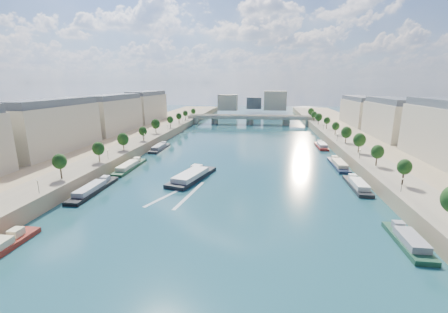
# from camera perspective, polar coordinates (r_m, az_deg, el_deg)

# --- Properties ---
(ground) EXTENTS (700.00, 700.00, 0.00)m
(ground) POSITION_cam_1_polar(r_m,az_deg,el_deg) (149.22, 2.80, -0.25)
(ground) COLOR #0D303A
(ground) RESTS_ON ground
(quay_left) EXTENTS (44.00, 520.00, 5.00)m
(quay_left) POSITION_cam_1_polar(r_m,az_deg,el_deg) (170.04, -22.16, 1.35)
(quay_left) COLOR #9E8460
(quay_left) RESTS_ON ground
(quay_right) EXTENTS (44.00, 520.00, 5.00)m
(quay_right) POSITION_cam_1_polar(r_m,az_deg,el_deg) (160.11, 29.43, -0.16)
(quay_right) COLOR #9E8460
(quay_right) RESTS_ON ground
(pave_left) EXTENTS (14.00, 520.00, 0.10)m
(pave_left) POSITION_cam_1_polar(r_m,az_deg,el_deg) (162.70, -17.63, 2.12)
(pave_left) COLOR gray
(pave_left) RESTS_ON quay_left
(pave_right) EXTENTS (14.00, 520.00, 0.10)m
(pave_right) POSITION_cam_1_polar(r_m,az_deg,el_deg) (154.52, 24.39, 0.93)
(pave_right) COLOR gray
(pave_right) RESTS_ON quay_right
(trees_left) EXTENTS (4.80, 268.80, 8.26)m
(trees_left) POSITION_cam_1_polar(r_m,az_deg,el_deg) (162.71, -16.84, 4.12)
(trees_left) COLOR #382B1E
(trees_left) RESTS_ON ground
(trees_right) EXTENTS (4.80, 268.80, 8.26)m
(trees_right) POSITION_cam_1_polar(r_m,az_deg,el_deg) (162.40, 22.92, 3.60)
(trees_right) COLOR #382B1E
(trees_right) RESTS_ON ground
(lamps_left) EXTENTS (0.36, 200.36, 4.28)m
(lamps_left) POSITION_cam_1_polar(r_m,az_deg,el_deg) (151.42, -17.73, 2.33)
(lamps_left) COLOR black
(lamps_left) RESTS_ON ground
(lamps_right) EXTENTS (0.36, 200.36, 4.28)m
(lamps_right) POSITION_cam_1_polar(r_m,az_deg,el_deg) (157.45, 22.41, 2.36)
(lamps_right) COLOR black
(lamps_right) RESTS_ON ground
(buildings_left) EXTENTS (16.00, 226.00, 23.20)m
(buildings_left) POSITION_cam_1_polar(r_m,az_deg,el_deg) (184.69, -24.28, 6.46)
(buildings_left) COLOR beige
(buildings_left) RESTS_ON ground
(buildings_right) EXTENTS (16.00, 226.00, 23.20)m
(buildings_right) POSITION_cam_1_polar(r_m,az_deg,el_deg) (173.89, 32.52, 5.13)
(buildings_right) COLOR beige
(buildings_right) RESTS_ON ground
(skyline) EXTENTS (79.00, 42.00, 22.00)m
(skyline) POSITION_cam_1_polar(r_m,az_deg,el_deg) (364.54, 6.20, 10.37)
(skyline) COLOR beige
(skyline) RESTS_ON ground
(bridge) EXTENTS (112.00, 12.00, 8.15)m
(bridge) POSITION_cam_1_polar(r_m,az_deg,el_deg) (271.26, 4.98, 7.19)
(bridge) COLOR #C1B79E
(bridge) RESTS_ON ground
(tour_barge) EXTENTS (15.03, 29.16, 3.81)m
(tour_barge) POSITION_cam_1_polar(r_m,az_deg,el_deg) (116.98, -6.13, -3.77)
(tour_barge) COLOR black
(tour_barge) RESTS_ON ground
(wake) EXTENTS (14.27, 25.91, 0.04)m
(wake) POSITION_cam_1_polar(r_m,az_deg,el_deg) (102.18, -8.28, -7.11)
(wake) COLOR silver
(wake) RESTS_ON ground
(moored_barges_left) EXTENTS (5.00, 156.12, 3.60)m
(moored_barges_left) POSITION_cam_1_polar(r_m,az_deg,el_deg) (112.09, -23.72, -5.82)
(moored_barges_left) COLOR #1A1C39
(moored_barges_left) RESTS_ON ground
(moored_barges_right) EXTENTS (5.00, 167.55, 3.60)m
(moored_barges_right) POSITION_cam_1_polar(r_m,az_deg,el_deg) (114.98, 24.35, -5.40)
(moored_barges_right) COLOR black
(moored_barges_right) RESTS_ON ground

